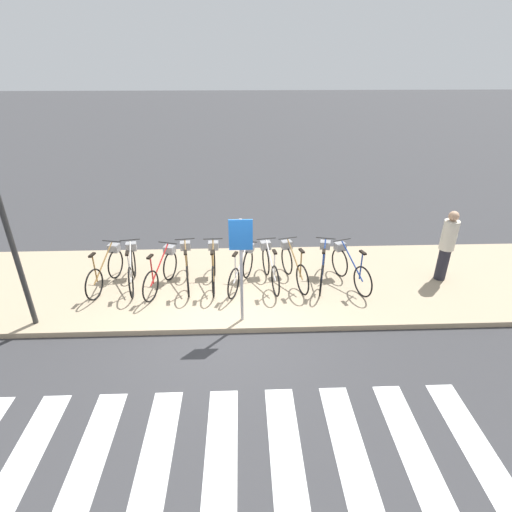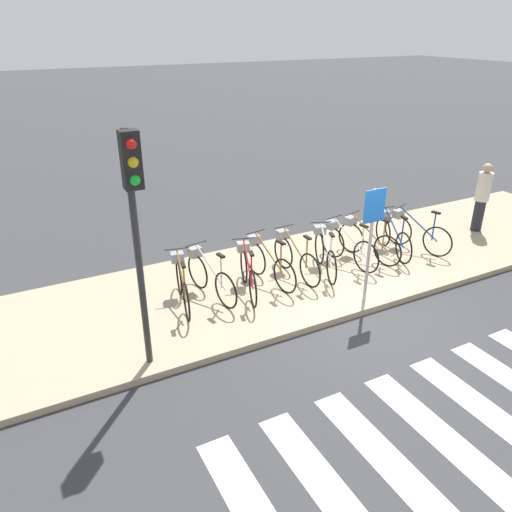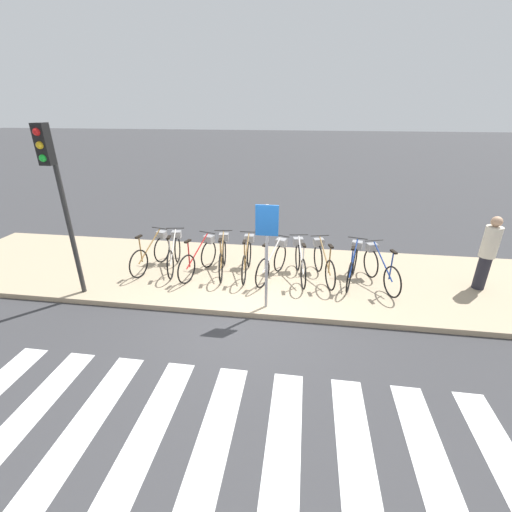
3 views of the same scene
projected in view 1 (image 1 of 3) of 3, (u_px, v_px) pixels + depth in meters
ground_plane at (227, 334)px, 7.93m from camera, size 120.00×120.00×0.00m
sidewalk at (229, 284)px, 9.54m from camera, size 17.02×3.67×0.12m
parked_bicycle_0 at (107, 268)px, 9.17m from camera, size 0.52×1.65×1.03m
parked_bicycle_1 at (132, 267)px, 9.24m from camera, size 0.48×1.66×1.03m
parked_bicycle_2 at (162, 270)px, 9.09m from camera, size 0.62×1.62×1.03m
parked_bicycle_3 at (187, 266)px, 9.28m from camera, size 0.46×1.67×1.03m
parked_bicycle_4 at (214, 266)px, 9.28m from camera, size 0.46×1.68×1.03m
parked_bicycle_5 at (242, 268)px, 9.19m from camera, size 0.69×1.59×1.03m
parked_bicycle_6 at (270, 265)px, 9.30m from camera, size 0.46×1.67×1.03m
parked_bicycle_7 at (293, 264)px, 9.34m from camera, size 0.58×1.63×1.03m
parked_bicycle_8 at (323, 265)px, 9.32m from camera, size 0.57×1.64×1.03m
parked_bicycle_9 at (349, 266)px, 9.25m from camera, size 0.66×1.61×1.03m
pedestrian at (447, 244)px, 9.24m from camera, size 0.34×0.34×1.72m
sign_post at (241, 254)px, 7.47m from camera, size 0.44×0.07×2.20m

